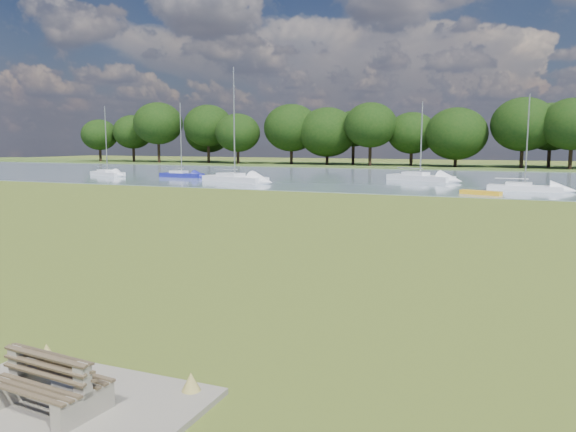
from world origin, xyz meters
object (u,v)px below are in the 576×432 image
at_px(sailboat_3, 181,173).
at_px(sailboat_5, 107,172).
at_px(bench_pair, 49,384).
at_px(sailboat_4, 524,186).
at_px(kayak, 481,193).
at_px(sailboat_0, 419,176).
at_px(sailboat_6, 234,176).

xyz_separation_m(sailboat_3, sailboat_5, (-9.74, -0.71, -0.03)).
bearing_deg(bench_pair, sailboat_4, 86.71).
relative_size(kayak, sailboat_5, 0.38).
bearing_deg(sailboat_4, sailboat_5, 178.20).
height_order(sailboat_3, sailboat_4, sailboat_3).
height_order(sailboat_0, sailboat_4, sailboat_0).
height_order(bench_pair, sailboat_4, sailboat_4).
distance_m(bench_pair, sailboat_6, 47.54).
xyz_separation_m(kayak, sailboat_3, (-32.27, 8.95, 0.30)).
relative_size(sailboat_3, sailboat_5, 1.02).
distance_m(sailboat_0, sailboat_6, 18.79).
distance_m(kayak, sailboat_0, 15.18).
height_order(sailboat_4, sailboat_5, sailboat_5).
xyz_separation_m(sailboat_4, sailboat_5, (-45.01, 3.46, 0.02)).
height_order(bench_pair, sailboat_6, sailboat_6).
height_order(sailboat_4, sailboat_6, sailboat_6).
xyz_separation_m(bench_pair, sailboat_6, (-19.87, 43.18, 0.12)).
bearing_deg(sailboat_0, sailboat_4, -18.08).
bearing_deg(sailboat_6, bench_pair, -48.26).
bearing_deg(sailboat_5, sailboat_0, 28.23).
bearing_deg(sailboat_5, sailboat_6, 9.12).
bearing_deg(sailboat_3, bench_pair, -54.88).
height_order(bench_pair, kayak, bench_pair).
relative_size(sailboat_3, sailboat_6, 0.74).
distance_m(sailboat_4, sailboat_6, 26.41).
xyz_separation_m(kayak, sailboat_5, (-42.02, 8.24, 0.28)).
relative_size(sailboat_3, sailboat_4, 1.06).
height_order(bench_pair, sailboat_5, sailboat_5).
xyz_separation_m(bench_pair, sailboat_3, (-28.73, 47.35, 0.04)).
distance_m(kayak, sailboat_5, 42.82).
bearing_deg(kayak, sailboat_3, -175.84).
relative_size(sailboat_0, sailboat_6, 0.72).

